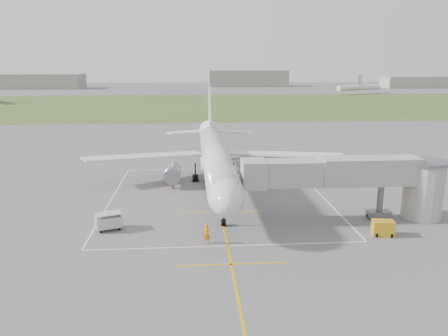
{
  "coord_description": "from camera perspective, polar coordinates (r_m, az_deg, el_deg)",
  "views": [
    {
      "loc": [
        -3.25,
        -59.56,
        17.44
      ],
      "look_at": [
        0.83,
        -4.0,
        4.0
      ],
      "focal_mm": 35.0,
      "sensor_mm": 36.0,
      "label": 1
    }
  ],
  "objects": [
    {
      "name": "apron_markings",
      "position": [
        56.59,
        -0.7,
        -4.38
      ],
      "size": [
        28.2,
        60.0,
        0.01
      ],
      "color": "#D99C0C",
      "rests_on": "ground"
    },
    {
      "name": "jet_bridge",
      "position": [
        51.41,
        17.61,
        -1.38
      ],
      "size": [
        23.4,
        5.0,
        7.2
      ],
      "color": "gray",
      "rests_on": "ground"
    },
    {
      "name": "ramp_worker_wing",
      "position": [
        62.62,
        -6.64,
        -1.81
      ],
      "size": [
        1.05,
        1.13,
        1.87
      ],
      "primitive_type": "imported",
      "rotation": [
        0.0,
        0.0,
        2.07
      ],
      "color": "orange",
      "rests_on": "ground"
    },
    {
      "name": "distant_aircraft",
      "position": [
        229.29,
        -3.92,
        10.07
      ],
      "size": [
        217.19,
        63.16,
        8.85
      ],
      "color": "silver",
      "rests_on": "ground"
    },
    {
      "name": "distant_hangars",
      "position": [
        325.24,
        -6.6,
        11.31
      ],
      "size": [
        345.0,
        49.0,
        12.0
      ],
      "color": "gray",
      "rests_on": "ground"
    },
    {
      "name": "gpu_unit",
      "position": [
        48.47,
        20.06,
        -7.39
      ],
      "size": [
        2.33,
        1.81,
        1.6
      ],
      "rotation": [
        0.0,
        0.0,
        -0.17
      ],
      "color": "#C28D18",
      "rests_on": "ground"
    },
    {
      "name": "airliner",
      "position": [
        61.79,
        -1.09,
        1.37
      ],
      "size": [
        38.93,
        46.75,
        13.52
      ],
      "color": "silver",
      "rests_on": "ground"
    },
    {
      "name": "ramp_worker_nose",
      "position": [
        43.62,
        -2.27,
        -8.63
      ],
      "size": [
        0.79,
        0.6,
        1.95
      ],
      "primitive_type": "imported",
      "rotation": [
        0.0,
        0.0,
        -0.2
      ],
      "color": "orange",
      "rests_on": "ground"
    },
    {
      "name": "baggage_cart",
      "position": [
        48.59,
        -14.82,
        -6.74
      ],
      "size": [
        3.08,
        2.43,
        1.87
      ],
      "rotation": [
        0.0,
        0.0,
        0.35
      ],
      "color": "#B2B2B2",
      "rests_on": "ground"
    },
    {
      "name": "grass_strip",
      "position": [
        190.39,
        -3.23,
        8.29
      ],
      "size": [
        700.0,
        120.0,
        0.02
      ],
      "primitive_type": "cube",
      "color": "#3C5726",
      "rests_on": "ground"
    },
    {
      "name": "ground",
      "position": [
        62.15,
        -1.03,
        -2.74
      ],
      "size": [
        700.0,
        700.0,
        0.0
      ],
      "primitive_type": "plane",
      "color": "#515154",
      "rests_on": "ground"
    }
  ]
}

